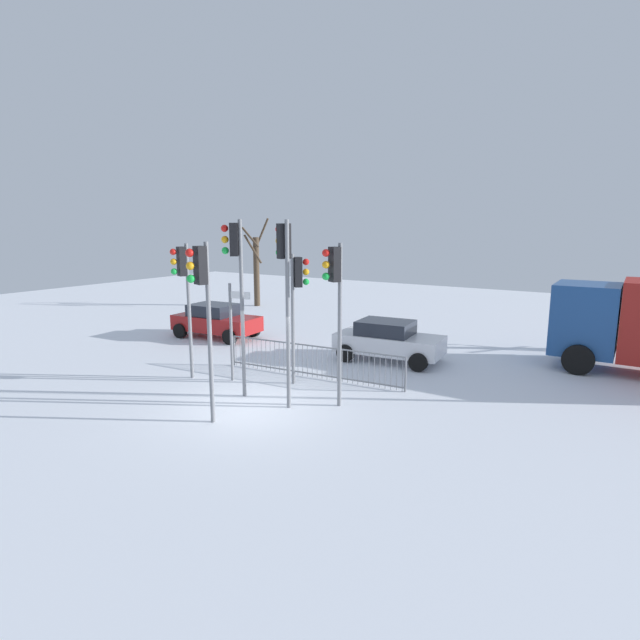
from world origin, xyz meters
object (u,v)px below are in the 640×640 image
object	(u,v)px
traffic_light_mid_right	(297,289)
bare_tree_left	(256,267)
traffic_light_foreground_left	(285,272)
traffic_light_rear_left	(183,281)
direction_sign_post	(233,327)
car_white_far	(388,340)
traffic_light_rear_right	(202,293)
car_red_mid	(216,320)
traffic_light_foreground_right	(335,288)
traffic_light_mid_left	(236,269)

from	to	relation	value
traffic_light_mid_right	bare_tree_left	distance (m)	15.86
traffic_light_foreground_left	traffic_light_rear_left	world-z (taller)	traffic_light_foreground_left
traffic_light_foreground_left	direction_sign_post	size ratio (longest dim) A/B	1.61
car_white_far	bare_tree_left	bearing A→B (deg)	143.66
traffic_light_rear_right	traffic_light_rear_left	size ratio (longest dim) A/B	1.04
traffic_light_rear_right	traffic_light_foreground_left	distance (m)	2.28
direction_sign_post	car_red_mid	bearing A→B (deg)	133.05
traffic_light_foreground_right	traffic_light_foreground_left	bearing A→B (deg)	61.75
direction_sign_post	car_red_mid	xyz separation A→B (m)	(-4.94, 4.38, -0.97)
traffic_light_rear_left	car_white_far	size ratio (longest dim) A/B	1.10
traffic_light_foreground_right	direction_sign_post	bearing A→B (deg)	26.86
traffic_light_foreground_left	traffic_light_rear_left	bearing A→B (deg)	110.25
traffic_light_foreground_left	car_red_mid	world-z (taller)	traffic_light_foreground_left
traffic_light_rear_left	car_white_far	xyz separation A→B (m)	(4.53, 5.43, -2.39)
car_white_far	traffic_light_mid_left	bearing A→B (deg)	-113.50
traffic_light_mid_left	traffic_light_rear_right	bearing A→B (deg)	163.84
traffic_light_foreground_left	car_red_mid	size ratio (longest dim) A/B	1.28
bare_tree_left	traffic_light_foreground_left	bearing A→B (deg)	-48.25
car_red_mid	car_white_far	bearing A→B (deg)	-1.44
traffic_light_foreground_right	car_red_mid	size ratio (longest dim) A/B	1.12
traffic_light_mid_left	car_white_far	world-z (taller)	traffic_light_mid_left
traffic_light_foreground_right	traffic_light_mid_right	size ratio (longest dim) A/B	1.10
traffic_light_foreground_left	traffic_light_rear_right	bearing A→B (deg)	-179.31
traffic_light_foreground_left	traffic_light_mid_left	distance (m)	1.62
traffic_light_mid_right	direction_sign_post	bearing A→B (deg)	-110.80
traffic_light_foreground_right	traffic_light_rear_right	bearing A→B (deg)	84.26
traffic_light_mid_left	direction_sign_post	bearing A→B (deg)	12.35
traffic_light_rear_right	bare_tree_left	distance (m)	18.86
traffic_light_rear_left	car_red_mid	size ratio (longest dim) A/B	1.10
traffic_light_rear_left	car_white_far	distance (m)	7.47
bare_tree_left	traffic_light_mid_right	bearing A→B (deg)	-46.18
traffic_light_rear_left	car_red_mid	world-z (taller)	traffic_light_rear_left
traffic_light_rear_right	car_red_mid	size ratio (longest dim) A/B	1.14
traffic_light_rear_right	traffic_light_mid_left	distance (m)	2.15
car_white_far	bare_tree_left	distance (m)	14.43
traffic_light_foreground_right	car_red_mid	distance (m)	10.31
car_red_mid	traffic_light_foreground_right	bearing A→B (deg)	-32.46
traffic_light_foreground_left	traffic_light_mid_left	bearing A→B (deg)	117.04
traffic_light_foreground_right	traffic_light_rear_right	xyz separation A→B (m)	(-2.06, -2.71, 0.05)
traffic_light_rear_right	bare_tree_left	xyz separation A→B (m)	(-10.93, 15.34, -0.93)
direction_sign_post	traffic_light_rear_right	bearing A→B (deg)	-64.31
traffic_light_mid_left	traffic_light_foreground_right	bearing A→B (deg)	-110.72
traffic_light_foreground_left	car_white_far	size ratio (longest dim) A/B	1.27
traffic_light_mid_left	traffic_light_rear_left	bearing A→B (deg)	45.62
traffic_light_rear_right	car_white_far	size ratio (longest dim) A/B	1.14
traffic_light_mid_right	traffic_light_foreground_left	xyz separation A→B (m)	(0.89, -1.86, 0.70)
direction_sign_post	bare_tree_left	xyz separation A→B (m)	(-9.11, 12.31, 0.61)
traffic_light_foreground_right	traffic_light_mid_right	distance (m)	2.37
traffic_light_mid_right	traffic_light_rear_left	size ratio (longest dim) A/B	0.93
traffic_light_foreground_left	car_red_mid	xyz separation A→B (m)	(-7.70, 5.36, -2.89)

